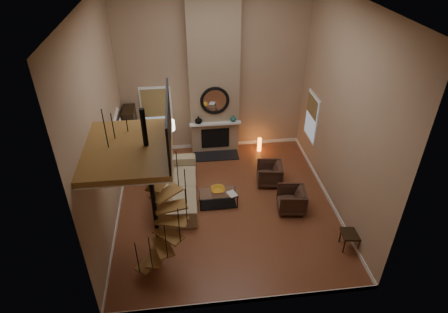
{
  "coord_description": "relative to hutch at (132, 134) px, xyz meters",
  "views": [
    {
      "loc": [
        -1.05,
        -8.31,
        7.14
      ],
      "look_at": [
        0.0,
        0.4,
        1.4
      ],
      "focal_mm": 30.66,
      "sensor_mm": 36.0,
      "label": 1
    }
  ],
  "objects": [
    {
      "name": "hutch",
      "position": [
        0.0,
        0.0,
        0.0
      ],
      "size": [
        0.37,
        0.79,
        1.77
      ],
      "primitive_type": "cube",
      "color": "black",
      "rests_on": "ground"
    },
    {
      "name": "baseboard_left",
      "position": [
        -0.25,
        -2.8,
        -0.89
      ],
      "size": [
        0.02,
        6.5,
        0.12
      ],
      "primitive_type": "cube",
      "color": "white",
      "rests_on": "ground"
    },
    {
      "name": "armchair_far",
      "position": [
        4.59,
        -3.22,
        -0.6
      ],
      "size": [
        0.85,
        0.84,
        0.69
      ],
      "primitive_type": "imported",
      "rotation": [
        0.0,
        0.0,
        -1.7
      ],
      "color": "#40281D",
      "rests_on": "ground"
    },
    {
      "name": "ceiling",
      "position": [
        2.74,
        -2.8,
        4.54
      ],
      "size": [
        6.0,
        6.5,
        0.01
      ],
      "primitive_type": "cube",
      "color": "silver",
      "rests_on": "back_wall"
    },
    {
      "name": "loft",
      "position": [
        0.7,
        -4.6,
        2.29
      ],
      "size": [
        1.7,
        2.2,
        1.09
      ],
      "color": "olive",
      "rests_on": "left_wall"
    },
    {
      "name": "chimney_breast",
      "position": [
        2.74,
        0.26,
        1.8
      ],
      "size": [
        1.6,
        0.38,
        5.5
      ],
      "primitive_type": "cube",
      "color": "#937A5F",
      "rests_on": "ground"
    },
    {
      "name": "spiral_stair",
      "position": [
        0.96,
        -4.59,
        0.83
      ],
      "size": [
        1.47,
        1.47,
        4.06
      ],
      "color": "black",
      "rests_on": "ground"
    },
    {
      "name": "floor_lamp",
      "position": [
        1.25,
        -0.69,
        0.46
      ],
      "size": [
        0.37,
        0.37,
        1.7
      ],
      "color": "black",
      "rests_on": "ground"
    },
    {
      "name": "front_wall",
      "position": [
        2.74,
        -6.05,
        1.8
      ],
      "size": [
        6.0,
        0.02,
        5.5
      ],
      "primitive_type": "cube",
      "color": "tan",
      "rests_on": "ground"
    },
    {
      "name": "right_wall",
      "position": [
        5.74,
        -2.8,
        1.8
      ],
      "size": [
        0.02,
        6.5,
        5.5
      ],
      "primitive_type": "cube",
      "color": "tan",
      "rests_on": "ground"
    },
    {
      "name": "coffee_table",
      "position": [
        2.53,
        -2.75,
        -0.67
      ],
      "size": [
        1.11,
        0.57,
        0.43
      ],
      "color": "silver",
      "rests_on": "ground"
    },
    {
      "name": "book",
      "position": [
        2.88,
        -2.9,
        -0.49
      ],
      "size": [
        0.31,
        0.36,
        0.03
      ],
      "primitive_type": "imported",
      "rotation": [
        0.0,
        0.0,
        0.36
      ],
      "color": "gray",
      "rests_on": "coffee_table"
    },
    {
      "name": "hearth",
      "position": [
        2.74,
        -0.23,
        -0.93
      ],
      "size": [
        1.5,
        0.6,
        0.04
      ],
      "primitive_type": "cube",
      "color": "black",
      "rests_on": "ground"
    },
    {
      "name": "baseboard_right",
      "position": [
        5.73,
        -2.8,
        -0.89
      ],
      "size": [
        0.02,
        6.5,
        0.12
      ],
      "primitive_type": "cube",
      "color": "white",
      "rests_on": "ground"
    },
    {
      "name": "sofa",
      "position": [
        1.38,
        -2.2,
        -0.55
      ],
      "size": [
        1.23,
        2.91,
        0.84
      ],
      "primitive_type": "imported",
      "rotation": [
        0.0,
        0.0,
        1.53
      ],
      "color": "tan",
      "rests_on": "ground"
    },
    {
      "name": "left_wall",
      "position": [
        -0.26,
        -2.8,
        1.8
      ],
      "size": [
        0.02,
        6.5,
        5.5
      ],
      "primitive_type": "cube",
      "color": "tan",
      "rests_on": "ground"
    },
    {
      "name": "baseboard_back",
      "position": [
        2.74,
        0.44,
        -0.89
      ],
      "size": [
        6.0,
        0.02,
        0.12
      ],
      "primitive_type": "cube",
      "color": "white",
      "rests_on": "ground"
    },
    {
      "name": "vase_left",
      "position": [
        2.19,
        0.02,
        0.35
      ],
      "size": [
        0.24,
        0.24,
        0.25
      ],
      "primitive_type": "imported",
      "color": "black",
      "rests_on": "mantel"
    },
    {
      "name": "mirror_disc",
      "position": [
        2.74,
        0.05,
        1.0
      ],
      "size": [
        0.8,
        0.01,
        0.8
      ],
      "primitive_type": "cylinder",
      "rotation": [
        1.57,
        0.0,
        0.0
      ],
      "color": "white",
      "rests_on": "chimney_breast"
    },
    {
      "name": "mantel",
      "position": [
        2.74,
        -0.02,
        0.2
      ],
      "size": [
        1.7,
        0.18,
        0.06
      ],
      "primitive_type": "cube",
      "color": "white",
      "rests_on": "chimney_breast"
    },
    {
      "name": "window_back",
      "position": [
        0.84,
        0.42,
        0.67
      ],
      "size": [
        1.02,
        0.06,
        1.52
      ],
      "color": "white",
      "rests_on": "back_wall"
    },
    {
      "name": "firebox",
      "position": [
        2.74,
        0.06,
        -0.4
      ],
      "size": [
        0.95,
        0.02,
        0.72
      ],
      "primitive_type": "cube",
      "color": "black",
      "rests_on": "chimney_breast"
    },
    {
      "name": "ground",
      "position": [
        2.74,
        -2.8,
        -0.95
      ],
      "size": [
        6.0,
        6.5,
        0.01
      ],
      "primitive_type": "cube",
      "color": "brown",
      "rests_on": "ground"
    },
    {
      "name": "armchair_near",
      "position": [
        4.26,
        -1.93,
        -0.6
      ],
      "size": [
        0.85,
        0.83,
        0.69
      ],
      "primitive_type": "imported",
      "rotation": [
        0.0,
        0.0,
        -1.71
      ],
      "color": "#40281D",
      "rests_on": "ground"
    },
    {
      "name": "mirror_frame",
      "position": [
        2.74,
        0.04,
        1.0
      ],
      "size": [
        0.94,
        0.1,
        0.94
      ],
      "primitive_type": "torus",
      "rotation": [
        1.57,
        0.0,
        0.0
      ],
      "color": "black",
      "rests_on": "chimney_breast"
    },
    {
      "name": "bowl",
      "position": [
        2.53,
        -2.7,
        -0.45
      ],
      "size": [
        0.39,
        0.39,
        0.1
      ],
      "primitive_type": "imported",
      "color": "gold",
      "rests_on": "coffee_table"
    },
    {
      "name": "baseboard_front",
      "position": [
        2.74,
        -6.04,
        -0.89
      ],
      "size": [
        6.0,
        0.02,
        0.12
      ],
      "primitive_type": "cube",
      "color": "white",
      "rests_on": "ground"
    },
    {
      "name": "entry_door",
      "position": [
        -0.21,
        -1.0,
        0.1
      ],
      "size": [
        0.1,
        1.05,
        2.16
      ],
      "color": "white",
      "rests_on": "ground"
    },
    {
      "name": "side_chair",
      "position": [
        5.68,
        -4.77,
        -0.42
      ],
      "size": [
        0.5,
        0.5,
        0.97
      ],
      "color": "black",
      "rests_on": "ground"
    },
    {
      "name": "back_wall",
      "position": [
        2.74,
        0.45,
        1.8
      ],
      "size": [
        6.0,
        0.02,
        5.5
      ],
      "primitive_type": "cube",
      "color": "tan",
      "rests_on": "ground"
    },
    {
      "name": "vase_right",
      "position": [
        3.34,
        0.02,
        0.33
      ],
      "size": [
        0.2,
        0.2,
        0.21
      ],
      "primitive_type": "imported",
      "color": "#16504B",
      "rests_on": "mantel"
    },
    {
      "name": "window_right",
      "position": [
        5.72,
        -0.8,
        0.68
      ],
      "size": [
        0.06,
        1.02,
        1.52
      ],
      "color": "white",
      "rests_on": "right_wall"
    },
    {
      "name": "accent_lamp",
      "position": [
        4.26,
        -0.05,
        -0.7
      ],
      "size": [
        0.14,
        0.14,
        0.49
      ],
      "primitive_type": "cylinder",
      "color": "orange",
      "rests_on": "ground"
    }
  ]
}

